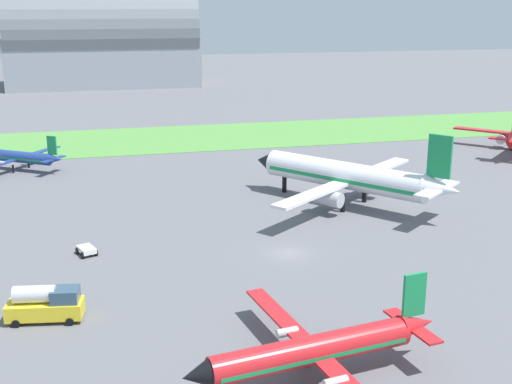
% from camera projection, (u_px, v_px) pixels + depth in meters
% --- Properties ---
extents(ground_plane, '(600.00, 600.00, 0.00)m').
position_uv_depth(ground_plane, '(289.00, 253.00, 73.44)').
color(ground_plane, slate).
extents(grass_taxiway_strip, '(360.00, 28.00, 0.08)m').
position_uv_depth(grass_taxiway_strip, '(193.00, 137.00, 136.98)').
color(grass_taxiway_strip, '#549342').
rests_on(grass_taxiway_strip, ground_plane).
extents(airplane_taxiing_turboprop, '(15.79, 17.89, 6.31)m').
position_uv_depth(airplane_taxiing_turboprop, '(17.00, 157.00, 109.62)').
color(airplane_taxiing_turboprop, navy).
rests_on(airplane_taxiing_turboprop, ground_plane).
extents(airplane_midfield_jet, '(27.04, 27.43, 11.41)m').
position_uv_depth(airplane_midfield_jet, '(348.00, 176.00, 89.81)').
color(airplane_midfield_jet, white).
rests_on(airplane_midfield_jet, ground_plane).
extents(airplane_foreground_turboprop, '(20.49, 23.85, 7.17)m').
position_uv_depth(airplane_foreground_turboprop, '(317.00, 349.00, 47.84)').
color(airplane_foreground_turboprop, red).
rests_on(airplane_foreground_turboprop, ground_plane).
extents(fuel_truck_near_gate, '(6.81, 3.48, 3.29)m').
position_uv_depth(fuel_truck_near_gate, '(46.00, 304.00, 57.45)').
color(fuel_truck_near_gate, yellow).
rests_on(fuel_truck_near_gate, ground_plane).
extents(baggage_cart_midfield, '(2.46, 2.84, 0.90)m').
position_uv_depth(baggage_cart_midfield, '(87.00, 250.00, 72.84)').
color(baggage_cart_midfield, white).
rests_on(baggage_cart_midfield, ground_plane).
extents(hangar_distant, '(62.07, 31.36, 34.92)m').
position_uv_depth(hangar_distant, '(103.00, 39.00, 220.87)').
color(hangar_distant, '#9399A3').
rests_on(hangar_distant, ground_plane).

